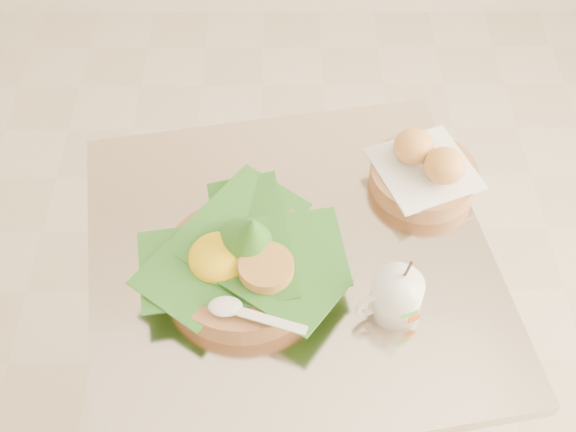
{
  "coord_description": "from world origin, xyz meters",
  "views": [
    {
      "loc": [
        0.08,
        -0.7,
        1.78
      ],
      "look_at": [
        0.09,
        0.07,
        0.82
      ],
      "focal_mm": 45.0,
      "sensor_mm": 36.0,
      "label": 1
    }
  ],
  "objects_px": {
    "bread_basket": "(425,170)",
    "coffee_mug": "(395,296)",
    "cafe_table": "(290,320)",
    "rice_basket": "(243,260)"
  },
  "relations": [
    {
      "from": "bread_basket",
      "to": "coffee_mug",
      "type": "bearing_deg",
      "value": -106.81
    },
    {
      "from": "coffee_mug",
      "to": "cafe_table",
      "type": "bearing_deg",
      "value": 147.03
    },
    {
      "from": "coffee_mug",
      "to": "rice_basket",
      "type": "bearing_deg",
      "value": 164.69
    },
    {
      "from": "bread_basket",
      "to": "coffee_mug",
      "type": "distance_m",
      "value": 0.29
    },
    {
      "from": "rice_basket",
      "to": "coffee_mug",
      "type": "bearing_deg",
      "value": -15.31
    },
    {
      "from": "cafe_table",
      "to": "coffee_mug",
      "type": "relative_size",
      "value": 5.57
    },
    {
      "from": "rice_basket",
      "to": "bread_basket",
      "type": "xyz_separation_m",
      "value": [
        0.33,
        0.21,
        -0.01
      ]
    },
    {
      "from": "rice_basket",
      "to": "bread_basket",
      "type": "height_order",
      "value": "rice_basket"
    },
    {
      "from": "coffee_mug",
      "to": "bread_basket",
      "type": "bearing_deg",
      "value": 73.19
    },
    {
      "from": "cafe_table",
      "to": "coffee_mug",
      "type": "bearing_deg",
      "value": -32.97
    }
  ]
}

